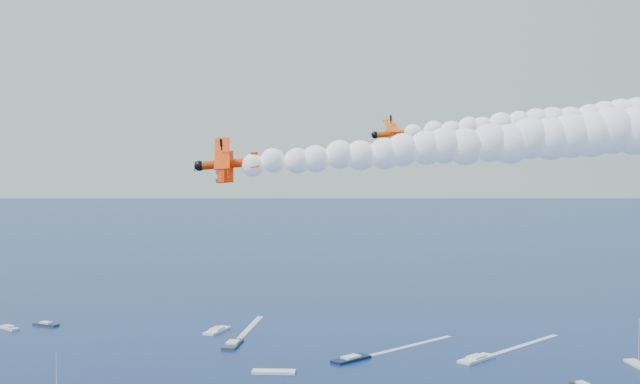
{
  "coord_description": "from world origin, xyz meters",
  "views": [
    {
      "loc": [
        11.68,
        -86.72,
        59.8
      ],
      "look_at": [
        3.46,
        25.09,
        53.92
      ],
      "focal_mm": 47.13,
      "sensor_mm": 36.0,
      "label": 1
    }
  ],
  "objects": [
    {
      "name": "biplane_trail",
      "position": [
        -6.65,
        12.5,
        57.91
      ],
      "size": [
        9.07,
        11.14,
        8.94
      ],
      "primitive_type": null,
      "rotation": [
        -0.43,
        0.07,
        3.29
      ],
      "color": "#FF3A05"
    },
    {
      "name": "smoke_trail_trail",
      "position": [
        24.62,
        17.09,
        60.33
      ],
      "size": [
        64.83,
        24.06,
        11.56
      ],
      "primitive_type": null,
      "rotation": [
        0.0,
        0.0,
        3.29
      ],
      "color": "white"
    },
    {
      "name": "boat_wakes",
      "position": [
        14.55,
        174.19,
        0.03
      ],
      "size": [
        102.13,
        55.82,
        0.04
      ],
      "color": "white",
      "rests_on": "ground"
    },
    {
      "name": "biplane_lead",
      "position": [
        13.57,
        37.68,
        61.93
      ],
      "size": [
        7.76,
        9.19,
        6.83
      ],
      "primitive_type": null,
      "rotation": [
        -0.28,
        0.07,
        3.27
      ],
      "color": "#E85004"
    },
    {
      "name": "smoke_trail_lead",
      "position": [
        44.92,
        41.65,
        64.35
      ],
      "size": [
        64.71,
        21.78,
        11.56
      ],
      "primitive_type": null,
      "rotation": [
        0.0,
        0.0,
        3.27
      ],
      "color": "white"
    }
  ]
}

